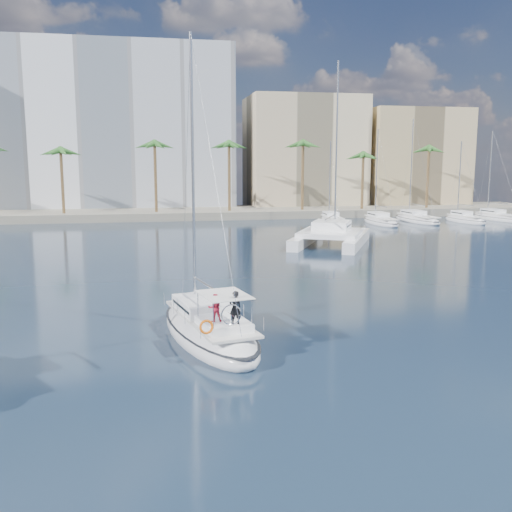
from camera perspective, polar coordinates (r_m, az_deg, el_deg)
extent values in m
plane|color=black|center=(32.12, -0.12, -6.20)|extent=(160.00, 160.00, 0.00)
cube|color=gray|center=(91.95, -7.14, 4.28)|extent=(120.00, 14.00, 1.20)
cube|color=white|center=(103.75, -14.50, 12.04)|extent=(42.00, 16.00, 28.00)
cube|color=beige|center=(104.17, 4.78, 10.09)|extent=(20.00, 14.00, 20.00)
cube|color=tan|center=(109.36, 15.35, 9.23)|extent=(18.00, 12.00, 18.00)
cylinder|color=brown|center=(87.67, -7.03, 7.09)|extent=(0.44, 0.44, 10.50)
sphere|color=#2D6324|center=(87.62, -7.10, 10.52)|extent=(3.60, 3.60, 3.60)
cylinder|color=brown|center=(96.06, 13.81, 7.08)|extent=(0.44, 0.44, 10.50)
sphere|color=#2D6324|center=(96.02, 13.94, 10.21)|extent=(3.60, 3.60, 3.60)
ellipsoid|color=white|center=(28.40, -4.75, -7.67)|extent=(5.47, 10.90, 2.17)
ellipsoid|color=black|center=(28.31, -4.76, -7.07)|extent=(5.52, 11.00, 0.18)
cube|color=silver|center=(27.98, -4.65, -6.17)|extent=(3.97, 8.15, 0.12)
cube|color=white|center=(29.00, -5.41, -4.89)|extent=(2.91, 3.81, 0.60)
cube|color=black|center=(28.99, -5.41, -4.85)|extent=(2.84, 3.42, 0.14)
cylinder|color=#B7BABF|center=(29.27, -6.33, 8.17)|extent=(0.15, 0.15, 13.68)
cylinder|color=#B7BABF|center=(27.89, -4.88, -2.93)|extent=(1.01, 4.14, 0.11)
cube|color=white|center=(26.09, -3.25, -6.76)|extent=(2.49, 2.97, 0.36)
cube|color=white|center=(25.65, -3.20, -3.88)|extent=(2.49, 2.97, 0.04)
torus|color=silver|center=(25.00, -2.48, -5.88)|extent=(0.95, 0.26, 0.96)
torus|color=#DD5C0B|center=(24.32, -4.98, -7.08)|extent=(0.66, 0.33, 0.64)
imported|color=black|center=(25.09, -2.10, -5.18)|extent=(0.64, 0.51, 1.52)
imported|color=#AC1A2F|center=(25.63, -4.14, -5.18)|extent=(0.65, 0.52, 1.27)
cube|color=white|center=(61.44, 5.06, 1.78)|extent=(7.20, 12.25, 1.10)
cube|color=white|center=(60.57, 10.07, 1.56)|extent=(7.20, 12.25, 1.10)
cube|color=white|center=(60.20, 7.46, 2.30)|extent=(8.69, 9.22, 0.50)
cube|color=white|center=(60.77, 7.58, 3.03)|extent=(5.06, 5.19, 1.00)
cube|color=black|center=(60.76, 7.58, 3.07)|extent=(4.83, 4.74, 0.18)
cylinder|color=#B7BABF|center=(62.39, 8.05, 10.81)|extent=(0.18, 0.18, 17.60)
ellipsoid|color=silver|center=(34.93, -2.67, -3.48)|extent=(0.24, 0.46, 0.22)
sphere|color=silver|center=(35.13, -2.72, -3.37)|extent=(0.12, 0.12, 0.12)
cube|color=gray|center=(34.88, -3.21, -3.45)|extent=(0.53, 0.19, 0.13)
cube|color=gray|center=(34.97, -2.14, -3.41)|extent=(0.53, 0.19, 0.13)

